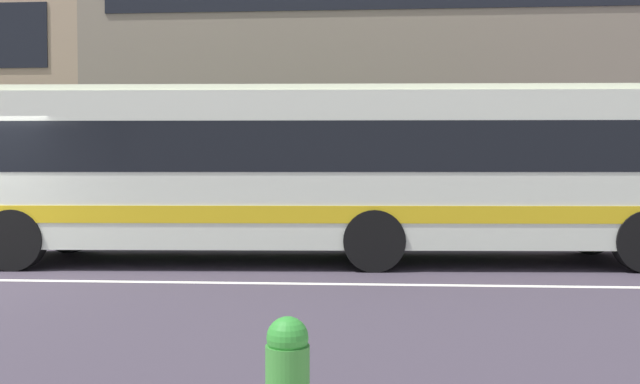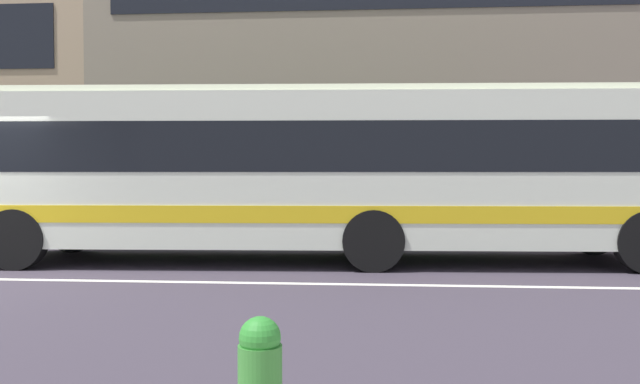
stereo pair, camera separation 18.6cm
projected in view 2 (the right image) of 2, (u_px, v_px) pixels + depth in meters
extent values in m
cube|color=#37722E|center=(109.00, 216.00, 15.91)|extent=(18.54, 1.10, 1.05)
cube|color=gray|center=(432.00, 32.00, 23.53)|extent=(21.42, 9.29, 12.99)
cube|color=silver|center=(328.00, 170.00, 11.79)|extent=(12.26, 3.05, 2.56)
cube|color=black|center=(328.00, 149.00, 11.77)|extent=(11.53, 3.04, 0.82)
cube|color=yellow|center=(328.00, 210.00, 11.81)|extent=(12.02, 3.07, 0.28)
cube|color=#E6ECCB|center=(328.00, 95.00, 11.74)|extent=(11.75, 2.63, 0.12)
cylinder|color=black|center=(16.00, 239.00, 10.86)|extent=(1.01, 0.33, 1.00)
cylinder|color=black|center=(73.00, 227.00, 13.16)|extent=(1.01, 0.33, 1.00)
cylinder|color=black|center=(373.00, 241.00, 10.65)|extent=(1.01, 0.33, 1.00)
cylinder|color=black|center=(368.00, 228.00, 12.95)|extent=(1.01, 0.33, 1.00)
cylinder|color=black|center=(592.00, 229.00, 12.79)|extent=(1.01, 0.33, 1.00)
sphere|color=#2D852E|center=(260.00, 337.00, 3.22)|extent=(0.21, 0.21, 0.21)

